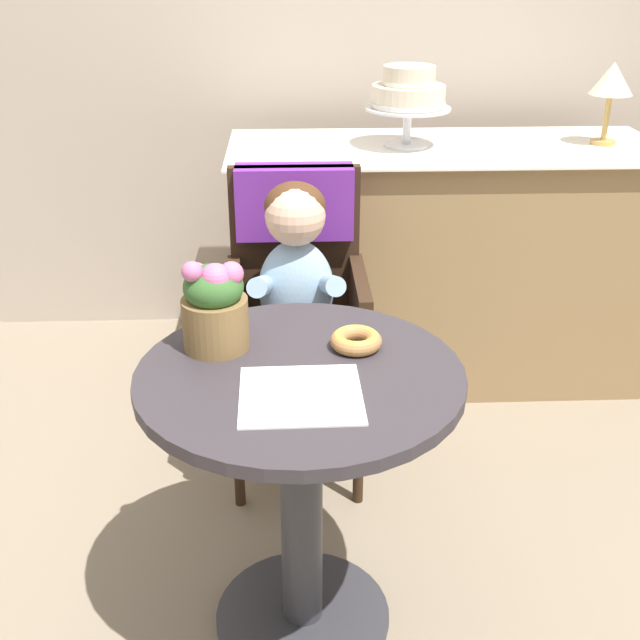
{
  "coord_description": "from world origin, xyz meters",
  "views": [
    {
      "loc": [
        -0.02,
        -1.51,
        1.56
      ],
      "look_at": [
        0.05,
        0.15,
        0.77
      ],
      "focal_mm": 44.76,
      "sensor_mm": 36.0,
      "label": 1
    }
  ],
  "objects_px": {
    "cafe_table": "(301,452)",
    "seated_child": "(296,283)",
    "donut_front": "(356,340)",
    "table_lamp": "(612,82)",
    "flower_vase": "(215,303)",
    "tiered_cake_stand": "(408,94)",
    "wicker_chair": "(295,275)"
  },
  "relations": [
    {
      "from": "donut_front",
      "to": "flower_vase",
      "type": "distance_m",
      "value": 0.33
    },
    {
      "from": "tiered_cake_stand",
      "to": "table_lamp",
      "type": "relative_size",
      "value": 1.05
    },
    {
      "from": "cafe_table",
      "to": "table_lamp",
      "type": "relative_size",
      "value": 2.53
    },
    {
      "from": "seated_child",
      "to": "donut_front",
      "type": "bearing_deg",
      "value": -74.83
    },
    {
      "from": "cafe_table",
      "to": "seated_child",
      "type": "relative_size",
      "value": 0.99
    },
    {
      "from": "donut_front",
      "to": "flower_vase",
      "type": "height_order",
      "value": "flower_vase"
    },
    {
      "from": "cafe_table",
      "to": "flower_vase",
      "type": "distance_m",
      "value": 0.39
    },
    {
      "from": "cafe_table",
      "to": "seated_child",
      "type": "bearing_deg",
      "value": 90.09
    },
    {
      "from": "table_lamp",
      "to": "wicker_chair",
      "type": "bearing_deg",
      "value": -153.19
    },
    {
      "from": "seated_child",
      "to": "cafe_table",
      "type": "bearing_deg",
      "value": -89.91
    },
    {
      "from": "seated_child",
      "to": "flower_vase",
      "type": "relative_size",
      "value": 3.28
    },
    {
      "from": "wicker_chair",
      "to": "seated_child",
      "type": "bearing_deg",
      "value": -95.88
    },
    {
      "from": "seated_child",
      "to": "table_lamp",
      "type": "height_order",
      "value": "table_lamp"
    },
    {
      "from": "cafe_table",
      "to": "tiered_cake_stand",
      "type": "height_order",
      "value": "tiered_cake_stand"
    },
    {
      "from": "cafe_table",
      "to": "tiered_cake_stand",
      "type": "distance_m",
      "value": 1.48
    },
    {
      "from": "cafe_table",
      "to": "donut_front",
      "type": "height_order",
      "value": "donut_front"
    },
    {
      "from": "seated_child",
      "to": "table_lamp",
      "type": "xyz_separation_m",
      "value": [
        1.12,
        0.72,
        0.44
      ]
    },
    {
      "from": "donut_front",
      "to": "table_lamp",
      "type": "relative_size",
      "value": 0.42
    },
    {
      "from": "flower_vase",
      "to": "tiered_cake_stand",
      "type": "relative_size",
      "value": 0.74
    },
    {
      "from": "seated_child",
      "to": "table_lamp",
      "type": "relative_size",
      "value": 2.55
    },
    {
      "from": "cafe_table",
      "to": "seated_child",
      "type": "height_order",
      "value": "seated_child"
    },
    {
      "from": "cafe_table",
      "to": "donut_front",
      "type": "xyz_separation_m",
      "value": [
        0.13,
        0.1,
        0.23
      ]
    },
    {
      "from": "donut_front",
      "to": "tiered_cake_stand",
      "type": "relative_size",
      "value": 0.4
    },
    {
      "from": "donut_front",
      "to": "table_lamp",
      "type": "xyz_separation_m",
      "value": [
        0.99,
        1.2,
        0.38
      ]
    },
    {
      "from": "cafe_table",
      "to": "table_lamp",
      "type": "distance_m",
      "value": 1.82
    },
    {
      "from": "table_lamp",
      "to": "tiered_cake_stand",
      "type": "bearing_deg",
      "value": -179.34
    },
    {
      "from": "wicker_chair",
      "to": "seated_child",
      "type": "height_order",
      "value": "seated_child"
    },
    {
      "from": "donut_front",
      "to": "tiered_cake_stand",
      "type": "xyz_separation_m",
      "value": [
        0.27,
        1.2,
        0.34
      ]
    },
    {
      "from": "cafe_table",
      "to": "flower_vase",
      "type": "height_order",
      "value": "flower_vase"
    },
    {
      "from": "seated_child",
      "to": "table_lamp",
      "type": "distance_m",
      "value": 1.4
    },
    {
      "from": "cafe_table",
      "to": "table_lamp",
      "type": "height_order",
      "value": "table_lamp"
    },
    {
      "from": "seated_child",
      "to": "flower_vase",
      "type": "xyz_separation_m",
      "value": [
        -0.19,
        -0.47,
        0.15
      ]
    }
  ]
}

